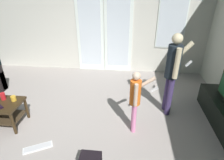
# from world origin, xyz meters

# --- Properties ---
(ground_plane) EXTENTS (6.09, 5.29, 0.02)m
(ground_plane) POSITION_xyz_m (0.00, 0.00, -0.01)
(ground_plane) COLOR #A09792
(wall_back_with_doors) EXTENTS (6.09, 0.09, 2.67)m
(wall_back_with_doors) POSITION_xyz_m (0.07, 2.61, 1.30)
(wall_back_with_doors) COLOR beige
(wall_back_with_doors) RESTS_ON ground_plane
(person_adult) EXTENTS (0.51, 0.47, 1.57)m
(person_adult) POSITION_xyz_m (1.77, 0.70, 0.94)
(person_adult) COLOR #3C2F5B
(person_adult) RESTS_ON ground_plane
(person_child) EXTENTS (0.46, 0.31, 1.11)m
(person_child) POSITION_xyz_m (1.12, 0.11, 0.67)
(person_child) COLOR pink
(person_child) RESTS_ON ground_plane
(loose_keyboard) EXTENTS (0.45, 0.32, 0.02)m
(loose_keyboard) POSITION_xyz_m (-0.37, -0.48, 0.01)
(loose_keyboard) COLOR white
(loose_keyboard) RESTS_ON ground_plane
(cup_near_edge) EXTENTS (0.08, 0.08, 0.09)m
(cup_near_edge) POSITION_xyz_m (-0.99, 0.09, 0.50)
(cup_near_edge) COLOR gold
(cup_near_edge) RESTS_ON coffee_table
(cup_by_laptop) EXTENTS (0.08, 0.08, 0.12)m
(cup_by_laptop) POSITION_xyz_m (-1.20, 0.12, 0.52)
(cup_by_laptop) COLOR red
(cup_by_laptop) RESTS_ON coffee_table
(tv_remote_black) EXTENTS (0.17, 0.14, 0.02)m
(tv_remote_black) POSITION_xyz_m (-1.12, -0.10, 0.47)
(tv_remote_black) COLOR black
(tv_remote_black) RESTS_ON coffee_table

